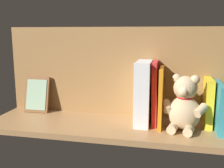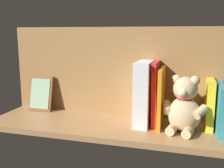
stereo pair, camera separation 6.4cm
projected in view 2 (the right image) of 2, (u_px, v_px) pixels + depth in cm
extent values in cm
cube|color=#A87A4C|center=(112.00, 126.00, 106.40)|extent=(99.22, 30.74, 2.20)
cube|color=#9E7140|center=(120.00, 72.00, 114.98)|extent=(99.22, 1.50, 37.85)
cube|color=teal|center=(220.00, 108.00, 96.17)|extent=(2.31, 18.89, 17.36)
cube|color=yellow|center=(210.00, 104.00, 99.92)|extent=(2.74, 12.58, 18.44)
ellipsoid|color=#D1B284|center=(184.00, 114.00, 97.08)|extent=(14.05, 13.10, 12.57)
sphere|color=#D1B284|center=(185.00, 89.00, 95.27)|extent=(8.65, 8.65, 8.65)
sphere|color=#D1B284|center=(195.00, 81.00, 93.11)|extent=(3.34, 3.34, 3.34)
sphere|color=#D1B284|center=(177.00, 79.00, 96.20)|extent=(3.34, 3.34, 3.34)
sphere|color=beige|center=(183.00, 92.00, 92.24)|extent=(3.34, 3.34, 3.34)
cylinder|color=#D1B284|center=(200.00, 112.00, 92.46)|extent=(5.84, 6.79, 4.65)
cylinder|color=#D1B284|center=(167.00, 107.00, 98.16)|extent=(3.68, 6.49, 4.65)
cylinder|color=#D1B284|center=(188.00, 132.00, 92.02)|extent=(4.32, 5.35, 3.34)
cylinder|color=#D1B284|center=(171.00, 130.00, 94.72)|extent=(4.32, 5.35, 3.34)
torus|color=red|center=(185.00, 98.00, 95.92)|extent=(6.88, 6.88, 0.98)
cube|color=orange|center=(161.00, 97.00, 102.22)|extent=(1.40, 17.10, 22.40)
cube|color=red|center=(156.00, 93.00, 104.02)|extent=(2.44, 14.21, 24.57)
cube|color=white|center=(144.00, 93.00, 104.01)|extent=(5.67, 16.59, 24.66)
cube|color=brown|center=(41.00, 93.00, 123.32)|extent=(11.28, 5.22, 16.11)
cube|color=#8CAD8C|center=(40.00, 94.00, 122.64)|extent=(9.47, 3.76, 13.37)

